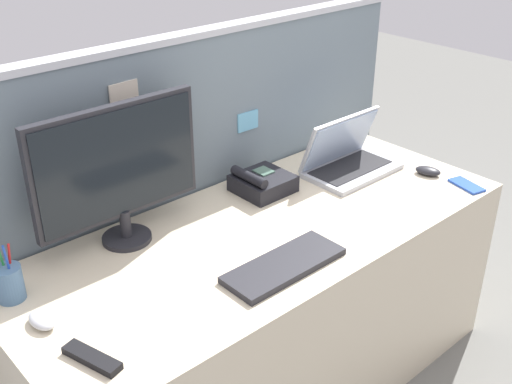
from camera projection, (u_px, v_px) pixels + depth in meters
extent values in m
plane|color=slate|center=(264.00, 384.00, 2.47)|extent=(10.00, 10.00, 0.00)
cube|color=beige|center=(265.00, 312.00, 2.30)|extent=(1.82, 0.74, 0.72)
cube|color=slate|center=(194.00, 204.00, 2.44)|extent=(2.06, 0.06, 1.29)
cube|color=#B7BAC1|center=(185.00, 36.00, 2.14)|extent=(2.06, 0.07, 0.02)
cube|color=beige|center=(124.00, 95.00, 2.02)|extent=(0.11, 0.01, 0.08)
cube|color=#66ADD1|center=(248.00, 121.00, 2.43)|extent=(0.10, 0.01, 0.07)
cylinder|color=#232328|center=(127.00, 238.00, 2.07)|extent=(0.16, 0.16, 0.02)
cylinder|color=#232328|center=(125.00, 224.00, 2.04)|extent=(0.04, 0.04, 0.09)
cube|color=#232328|center=(117.00, 162.00, 1.95)|extent=(0.57, 0.03, 0.37)
cube|color=black|center=(119.00, 164.00, 1.94)|extent=(0.54, 0.01, 0.34)
cube|color=#B2B5BC|center=(352.00, 171.00, 2.51)|extent=(0.38, 0.23, 0.02)
cube|color=black|center=(350.00, 167.00, 2.52)|extent=(0.34, 0.16, 0.00)
cube|color=#B2B5BC|center=(339.00, 139.00, 2.51)|extent=(0.38, 0.09, 0.21)
cube|color=#9EB2D1|center=(341.00, 140.00, 2.51)|extent=(0.35, 0.07, 0.19)
cube|color=black|center=(263.00, 183.00, 2.37)|extent=(0.20, 0.19, 0.06)
cube|color=#4C6B5B|center=(264.00, 171.00, 2.38)|extent=(0.06, 0.07, 0.01)
cylinder|color=black|center=(249.00, 177.00, 2.30)|extent=(0.04, 0.17, 0.04)
cube|color=#232328|center=(284.00, 265.00, 1.92)|extent=(0.40, 0.15, 0.02)
ellipsoid|color=#232328|center=(428.00, 171.00, 2.50)|extent=(0.09, 0.11, 0.03)
ellipsoid|color=silver|center=(42.00, 320.00, 1.68)|extent=(0.07, 0.10, 0.03)
cylinder|color=#4C7093|center=(9.00, 283.00, 1.77)|extent=(0.08, 0.08, 0.11)
cylinder|color=red|center=(10.00, 264.00, 1.76)|extent=(0.02, 0.02, 0.12)
cylinder|color=#238438|center=(3.00, 262.00, 1.75)|extent=(0.02, 0.01, 0.15)
cylinder|color=blue|center=(8.00, 266.00, 1.74)|extent=(0.02, 0.02, 0.14)
cube|color=blue|center=(467.00, 185.00, 2.41)|extent=(0.10, 0.15, 0.01)
cube|color=black|center=(92.00, 358.00, 1.56)|extent=(0.09, 0.18, 0.02)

